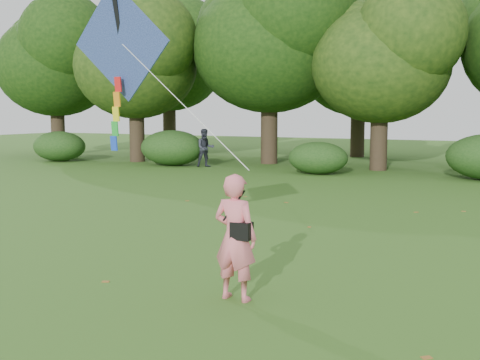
% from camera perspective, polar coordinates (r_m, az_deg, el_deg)
% --- Properties ---
extents(ground, '(100.00, 100.00, 0.00)m').
position_cam_1_polar(ground, '(9.69, -2.53, -10.25)').
color(ground, '#265114').
rests_on(ground, ground).
extents(man_kite_flyer, '(0.72, 0.50, 1.89)m').
position_cam_1_polar(man_kite_flyer, '(8.92, -0.46, -5.45)').
color(man_kite_flyer, '#EF707D').
rests_on(man_kite_flyer, ground).
extents(bystander_left, '(1.16, 1.14, 1.89)m').
position_cam_1_polar(bystander_left, '(29.83, -3.31, 3.05)').
color(bystander_left, '#2A2C38').
rests_on(bystander_left, ground).
extents(crossbody_bag, '(0.43, 0.20, 0.73)m').
position_cam_1_polar(crossbody_bag, '(8.82, 0.13, -4.77)').
color(crossbody_bag, black).
rests_on(crossbody_bag, ground).
extents(flying_kite, '(3.90, 1.23, 3.03)m').
position_cam_1_polar(flying_kite, '(10.87, -11.21, 12.34)').
color(flying_kite, '#224295').
rests_on(flying_kite, ground).
extents(tree_line, '(54.70, 15.30, 9.48)m').
position_cam_1_polar(tree_line, '(31.28, 21.14, 11.33)').
color(tree_line, '#3A2D1E').
rests_on(tree_line, ground).
extents(shrub_band, '(39.15, 3.22, 1.88)m').
position_cam_1_polar(shrub_band, '(26.34, 14.54, 2.18)').
color(shrub_band, '#264919').
rests_on(shrub_band, ground).
extents(fallen_leaves, '(10.88, 10.88, 0.01)m').
position_cam_1_polar(fallen_leaves, '(14.76, 5.95, -4.36)').
color(fallen_leaves, brown).
rests_on(fallen_leaves, ground).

